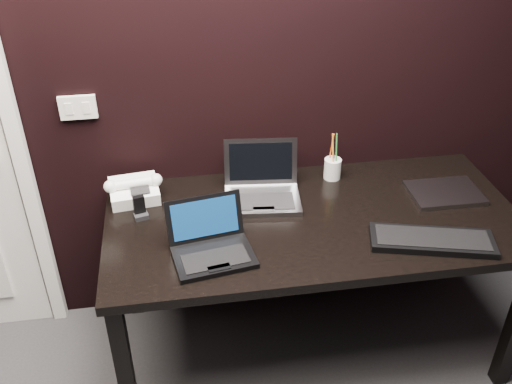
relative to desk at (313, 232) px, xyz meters
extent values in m
plane|color=black|center=(-0.30, 0.40, 0.64)|extent=(4.00, 0.00, 4.00)
cube|color=white|center=(-1.18, 0.37, 0.36)|extent=(0.06, 0.05, 2.11)
cube|color=silver|center=(-0.92, 0.39, 0.46)|extent=(0.15, 0.02, 0.10)
cube|color=silver|center=(-0.95, 0.38, 0.46)|extent=(0.03, 0.01, 0.05)
cube|color=silver|center=(-0.88, 0.38, 0.46)|extent=(0.03, 0.01, 0.05)
cube|color=black|center=(0.00, 0.00, 0.06)|extent=(1.70, 0.80, 0.04)
cube|color=black|center=(-0.80, -0.35, -0.31)|extent=(0.06, 0.06, 0.70)
cube|color=black|center=(-0.80, 0.35, -0.31)|extent=(0.06, 0.06, 0.70)
cube|color=black|center=(0.80, 0.35, -0.31)|extent=(0.06, 0.06, 0.70)
cube|color=black|center=(-0.43, -0.21, 0.09)|extent=(0.32, 0.24, 0.02)
cube|color=black|center=(-0.43, -0.23, 0.10)|extent=(0.25, 0.15, 0.00)
cube|color=black|center=(-0.42, -0.28, 0.10)|extent=(0.09, 0.04, 0.00)
cube|color=black|center=(-0.45, -0.08, 0.18)|extent=(0.30, 0.11, 0.17)
cube|color=#0A254B|center=(-0.45, -0.09, 0.18)|extent=(0.26, 0.08, 0.14)
cube|color=gray|center=(-0.19, 0.14, 0.09)|extent=(0.34, 0.26, 0.02)
cube|color=black|center=(-0.19, 0.11, 0.10)|extent=(0.27, 0.15, 0.00)
cube|color=#A0A0A6|center=(-0.20, 0.05, 0.10)|extent=(0.09, 0.05, 0.00)
cube|color=#939498|center=(-0.18, 0.28, 0.20)|extent=(0.32, 0.09, 0.20)
cube|color=black|center=(-0.18, 0.27, 0.20)|extent=(0.28, 0.07, 0.16)
cube|color=black|center=(0.40, -0.24, 0.09)|extent=(0.49, 0.27, 0.03)
cube|color=black|center=(0.40, -0.24, 0.11)|extent=(0.44, 0.23, 0.00)
cube|color=gray|center=(0.60, 0.07, 0.09)|extent=(0.31, 0.22, 0.02)
cube|color=white|center=(-0.73, 0.25, 0.11)|extent=(0.22, 0.21, 0.09)
cylinder|color=white|center=(-0.73, 0.24, 0.16)|extent=(0.19, 0.06, 0.04)
sphere|color=white|center=(-0.82, 0.23, 0.16)|extent=(0.06, 0.06, 0.06)
sphere|color=white|center=(-0.63, 0.25, 0.16)|extent=(0.06, 0.06, 0.06)
cube|color=black|center=(-0.70, 0.21, 0.15)|extent=(0.08, 0.07, 0.01)
cube|color=black|center=(-0.70, 0.12, 0.13)|extent=(0.05, 0.03, 0.10)
cube|color=black|center=(-0.70, 0.10, 0.09)|extent=(0.06, 0.05, 0.02)
cylinder|color=silver|center=(0.15, 0.29, 0.13)|extent=(0.09, 0.09, 0.10)
cylinder|color=#E95915|center=(0.14, 0.30, 0.23)|extent=(0.01, 0.03, 0.14)
cylinder|color=#23812A|center=(0.16, 0.28, 0.23)|extent=(0.01, 0.02, 0.14)
cylinder|color=black|center=(0.16, 0.30, 0.23)|extent=(0.01, 0.02, 0.14)
cylinder|color=orange|center=(0.15, 0.28, 0.23)|extent=(0.01, 0.04, 0.14)
camera|label=1|loc=(-0.54, -1.85, 1.44)|focal=40.00mm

